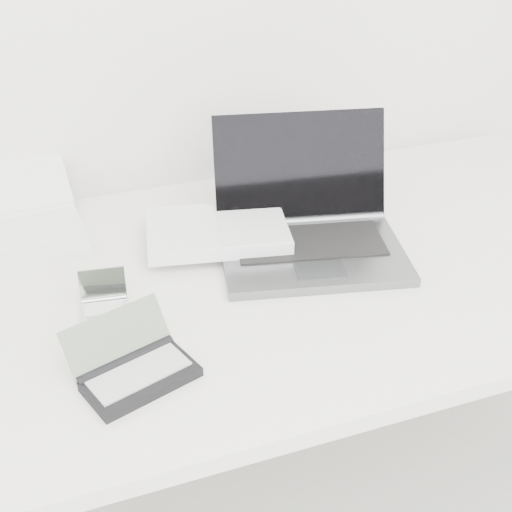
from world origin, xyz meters
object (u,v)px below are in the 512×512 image
object	(u,v)px
laptop_large	(274,229)
netbook_open_white	(11,225)
palmtop_charcoal	(134,368)
desk	(264,290)

from	to	relation	value
laptop_large	netbook_open_white	distance (m)	0.52
laptop_large	netbook_open_white	bearing A→B (deg)	168.23
netbook_open_white	palmtop_charcoal	distance (m)	0.52
palmtop_charcoal	netbook_open_white	bearing A→B (deg)	87.72
netbook_open_white	palmtop_charcoal	bearing A→B (deg)	-76.39
desk	palmtop_charcoal	world-z (taller)	palmtop_charcoal
netbook_open_white	palmtop_charcoal	world-z (taller)	netbook_open_white
desk	laptop_large	xyz separation A→B (m)	(0.05, 0.07, 0.08)
desk	laptop_large	size ratio (longest dim) A/B	3.13
laptop_large	palmtop_charcoal	world-z (taller)	laptop_large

